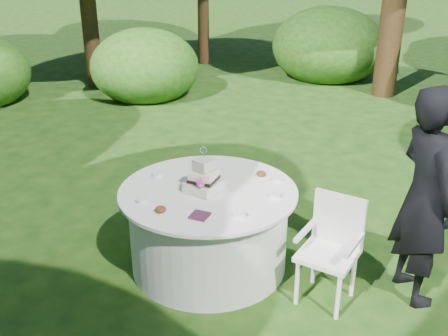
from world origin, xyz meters
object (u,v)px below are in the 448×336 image
at_px(cake, 204,179).
at_px(chair, 332,242).
at_px(napkins, 200,216).
at_px(table, 209,228).
at_px(guest, 425,197).

bearing_deg(cake, chair, 0.95).
distance_m(napkins, table, 0.62).
distance_m(guest, chair, 0.81).
xyz_separation_m(guest, chair, (-0.64, -0.31, -0.39)).
bearing_deg(napkins, chair, 24.30).
xyz_separation_m(napkins, table, (-0.14, 0.46, -0.39)).
height_order(table, chair, chair).
height_order(napkins, guest, guest).
distance_m(guest, table, 1.85).
xyz_separation_m(guest, cake, (-1.77, -0.33, -0.02)).
bearing_deg(table, napkins, -73.60).
height_order(napkins, table, napkins).
xyz_separation_m(napkins, chair, (0.97, 0.44, -0.26)).
height_order(napkins, cake, cake).
bearing_deg(napkins, guest, 24.89).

